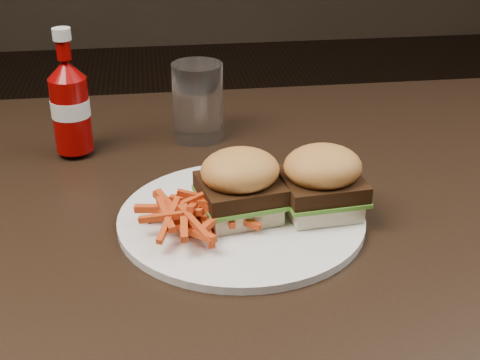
{
  "coord_description": "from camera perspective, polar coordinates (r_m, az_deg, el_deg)",
  "views": [
    {
      "loc": [
        -0.06,
        -0.74,
        1.14
      ],
      "look_at": [
        0.03,
        -0.06,
        0.8
      ],
      "focal_mm": 50.0,
      "sensor_mm": 36.0,
      "label": 1
    }
  ],
  "objects": [
    {
      "name": "dining_table",
      "position": [
        0.85,
        -2.71,
        -2.49
      ],
      "size": [
        1.2,
        0.8,
        0.04
      ],
      "primitive_type": "cube",
      "color": "black",
      "rests_on": "ground"
    },
    {
      "name": "plate",
      "position": [
        0.78,
        0.1,
        -3.29
      ],
      "size": [
        0.29,
        0.29,
        0.01
      ],
      "primitive_type": "cylinder",
      "color": "white",
      "rests_on": "dining_table"
    },
    {
      "name": "sandwich_half_a",
      "position": [
        0.77,
        0.01,
        -2.34
      ],
      "size": [
        0.09,
        0.09,
        0.02
      ],
      "primitive_type": "cube",
      "rotation": [
        0.0,
        0.0,
        0.18
      ],
      "color": "beige",
      "rests_on": "plate"
    },
    {
      "name": "sandwich_half_b",
      "position": [
        0.78,
        6.88,
        -1.97
      ],
      "size": [
        0.09,
        0.08,
        0.02
      ],
      "primitive_type": "cube",
      "rotation": [
        0.0,
        0.0,
        0.09
      ],
      "color": "#F9F0C6",
      "rests_on": "plate"
    },
    {
      "name": "fries_pile",
      "position": [
        0.75,
        -3.81,
        -2.21
      ],
      "size": [
        0.11,
        0.11,
        0.04
      ],
      "primitive_type": null,
      "rotation": [
        0.0,
        0.0,
        -0.15
      ],
      "color": "#C5441A",
      "rests_on": "plate"
    },
    {
      "name": "ketchup_bottle",
      "position": [
        0.96,
        -14.2,
        5.43
      ],
      "size": [
        0.06,
        0.06,
        0.1
      ],
      "primitive_type": "cylinder",
      "rotation": [
        0.0,
        0.0,
        0.24
      ],
      "color": "#820404",
      "rests_on": "dining_table"
    },
    {
      "name": "tumbler",
      "position": [
        0.99,
        -3.61,
        6.6
      ],
      "size": [
        0.09,
        0.09,
        0.12
      ],
      "primitive_type": "cylinder",
      "rotation": [
        0.0,
        0.0,
        0.16
      ],
      "color": "white",
      "rests_on": "dining_table"
    }
  ]
}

